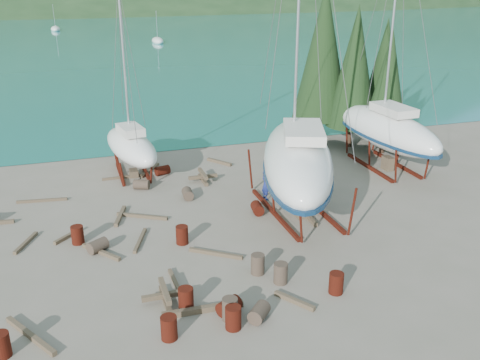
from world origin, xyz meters
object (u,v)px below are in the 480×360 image
object	(u,v)px
large_sailboat_near	(298,159)
small_sailboat_shore	(131,146)
worker	(266,185)
large_sailboat_far	(387,129)

from	to	relation	value
large_sailboat_near	small_sailboat_shore	size ratio (longest dim) A/B	1.63
large_sailboat_near	worker	distance (m)	3.18
large_sailboat_near	small_sailboat_shore	bearing A→B (deg)	152.02
small_sailboat_shore	worker	bearing A→B (deg)	-54.47
large_sailboat_near	worker	bearing A→B (deg)	132.81
large_sailboat_near	worker	xyz separation A→B (m)	(-0.89, 2.18, -2.14)
large_sailboat_far	worker	size ratio (longest dim) A/B	9.20
large_sailboat_far	large_sailboat_near	bearing A→B (deg)	-153.26
large_sailboat_near	small_sailboat_shore	xyz separation A→B (m)	(-7.49, 8.48, -1.12)
large_sailboat_far	small_sailboat_shore	distance (m)	16.26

